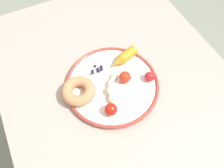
# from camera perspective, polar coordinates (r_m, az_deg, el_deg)

# --- Properties ---
(ground_plane) EXTENTS (6.00, 6.00, 0.00)m
(ground_plane) POSITION_cam_1_polar(r_m,az_deg,el_deg) (1.52, 0.21, -13.07)
(ground_plane) COLOR gray
(dining_table) EXTENTS (1.00, 0.83, 0.75)m
(dining_table) POSITION_cam_1_polar(r_m,az_deg,el_deg) (0.92, 0.33, -0.72)
(dining_table) COLOR #A29489
(dining_table) RESTS_ON ground_plane
(plate) EXTENTS (0.34, 0.34, 0.02)m
(plate) POSITION_cam_1_polar(r_m,az_deg,el_deg) (0.81, -0.00, -0.11)
(plate) COLOR silver
(plate) RESTS_ON dining_table
(banana) EXTENTS (0.15, 0.08, 0.03)m
(banana) POSITION_cam_1_polar(r_m,az_deg,el_deg) (0.77, -0.00, -1.81)
(banana) COLOR beige
(banana) RESTS_ON plate
(carrot_orange) EXTENTS (0.07, 0.12, 0.04)m
(carrot_orange) POSITION_cam_1_polar(r_m,az_deg,el_deg) (0.85, 3.02, 6.72)
(carrot_orange) COLOR orange
(carrot_orange) RESTS_ON plate
(donut) EXTENTS (0.15, 0.15, 0.04)m
(donut) POSITION_cam_1_polar(r_m,az_deg,el_deg) (0.78, -8.54, -1.77)
(donut) COLOR #BE7E51
(donut) RESTS_ON plate
(blueberry_pile) EXTENTS (0.04, 0.05, 0.02)m
(blueberry_pile) POSITION_cam_1_polar(r_m,az_deg,el_deg) (0.83, -3.73, 3.70)
(blueberry_pile) COLOR #191638
(blueberry_pile) RESTS_ON plate
(tomato_near) EXTENTS (0.04, 0.04, 0.04)m
(tomato_near) POSITION_cam_1_polar(r_m,az_deg,el_deg) (0.81, 9.53, 1.89)
(tomato_near) COLOR red
(tomato_near) RESTS_ON plate
(tomato_mid) EXTENTS (0.04, 0.04, 0.04)m
(tomato_mid) POSITION_cam_1_polar(r_m,az_deg,el_deg) (0.73, -0.28, -6.46)
(tomato_mid) COLOR red
(tomato_mid) RESTS_ON plate
(tomato_far) EXTENTS (0.04, 0.04, 0.04)m
(tomato_far) POSITION_cam_1_polar(r_m,az_deg,el_deg) (0.79, 3.32, 1.75)
(tomato_far) COLOR red
(tomato_far) RESTS_ON plate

